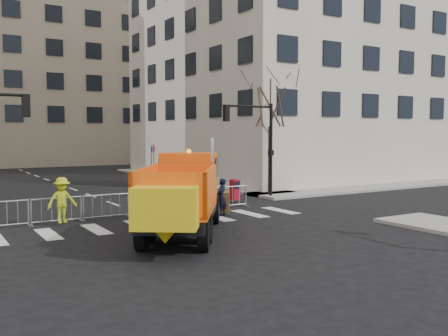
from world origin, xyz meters
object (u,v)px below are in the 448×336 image
cop_c (179,201)px  cop_b (181,198)px  plow_truck (182,193)px  worker (62,200)px  cop_a (222,197)px  newspaper_box (235,190)px

cop_c → cop_b: bearing=29.7°
plow_truck → worker: bearing=71.0°
cop_c → plow_truck: bearing=9.8°
plow_truck → worker: size_ratio=4.89×
plow_truck → cop_c: plow_truck is taller
plow_truck → cop_b: 3.40m
cop_c → worker: worker is taller
plow_truck → cop_b: size_ratio=4.53×
cop_a → worker: (-6.73, 1.17, 0.22)m
cop_b → worker: size_ratio=1.08×
cop_a → cop_c: cop_a is taller
worker → newspaper_box: 9.80m
cop_c → cop_a: bearing=121.6°
cop_b → newspaper_box: bearing=-139.6°
cop_a → cop_b: cop_b is taller
plow_truck → cop_a: size_ratio=5.27×
cop_b → cop_a: bearing=-171.1°
cop_b → worker: worker is taller
plow_truck → newspaper_box: size_ratio=8.10×
newspaper_box → worker: bearing=-173.0°
plow_truck → worker: (-3.18, 4.30, -0.52)m
plow_truck → cop_a: bearing=-14.0°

